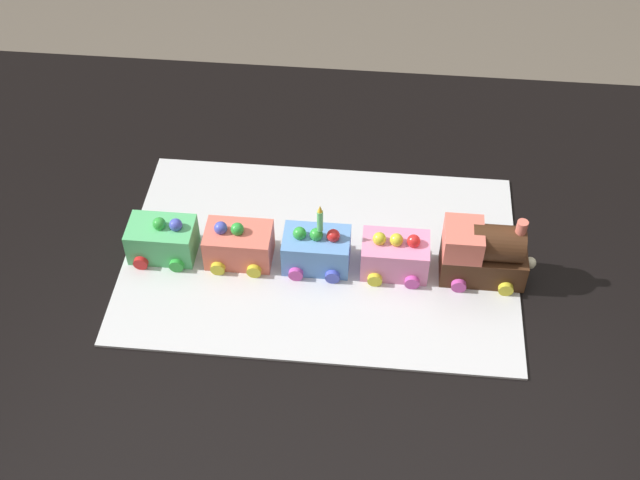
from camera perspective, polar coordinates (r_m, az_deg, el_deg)
dining_table at (r=1.35m, az=0.06°, el=-4.23°), size 1.40×1.00×0.74m
cake_board at (r=1.27m, az=-0.00°, el=-0.99°), size 0.60×0.40×0.00m
cake_locomotive at (r=1.23m, az=11.26°, el=-0.89°), size 0.14×0.08×0.12m
cake_car_tanker_bubblegum at (r=1.23m, az=5.21°, el=-1.04°), size 0.10×0.08×0.07m
cake_car_hopper_sky_blue at (r=1.24m, az=-0.25°, el=-0.66°), size 0.10×0.08×0.07m
cake_car_flatbed_coral at (r=1.25m, az=-5.65°, el=-0.31°), size 0.10×0.08×0.07m
cake_car_gondola_mint_green at (r=1.28m, az=-10.83°, el=0.06°), size 0.10×0.08×0.07m
birthday_candle at (r=1.19m, az=0.02°, el=1.50°), size 0.01×0.01×0.05m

